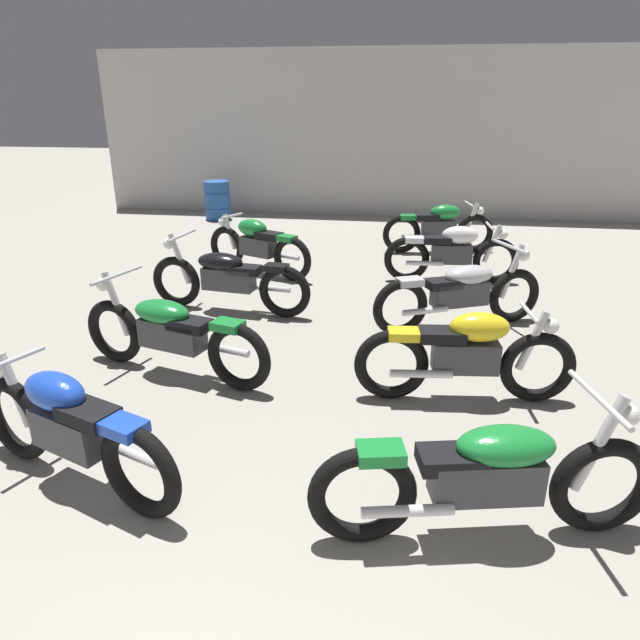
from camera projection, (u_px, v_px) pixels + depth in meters
The scene contains 11 objects.
back_wall at pixel (376, 135), 12.73m from camera, with size 12.77×0.24×3.60m, color #BCBAB7.
motorcycle_left_row_1 at pixel (70, 427), 3.92m from camera, with size 1.88×0.82×0.88m.
motorcycle_left_row_2 at pixel (171, 332), 5.53m from camera, with size 2.12×0.85×0.97m.
motorcycle_left_row_3 at pixel (228, 278), 7.21m from camera, with size 2.17×0.68×0.97m.
motorcycle_left_row_4 at pixel (258, 245), 8.79m from camera, with size 1.84×0.92×0.88m.
motorcycle_right_row_1 at pixel (488, 475), 3.44m from camera, with size 2.14×0.79×0.97m.
motorcycle_right_row_2 at pixel (467, 354), 5.05m from camera, with size 1.97×0.54×0.88m.
motorcycle_right_row_3 at pixel (461, 292), 6.68m from camera, with size 2.01×1.08×0.97m.
motorcycle_right_row_4 at pixel (452, 252), 8.37m from camera, with size 1.97×0.49×0.88m.
motorcycle_right_row_5 at pixel (439, 227), 10.01m from camera, with size 1.95×0.64×0.88m.
oil_drum at pixel (217, 200), 12.79m from camera, with size 0.59×0.59×0.85m.
Camera 1 is at (0.79, -0.35, 2.58)m, focal length 31.99 mm.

